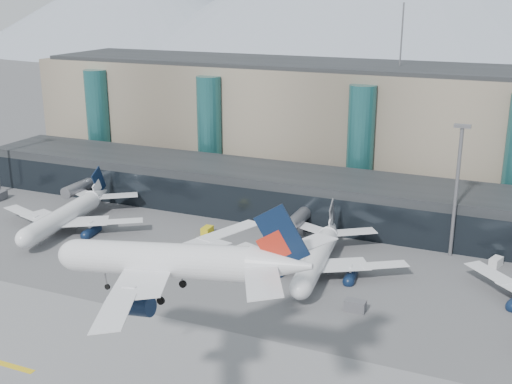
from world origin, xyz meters
TOP-DOWN VIEW (x-y plane):
  - ground at (0.00, 0.00)m, footprint 900.00×900.00m
  - concourse at (-0.02, 57.73)m, footprint 170.00×27.00m
  - terminal_main at (-25.00, 90.00)m, footprint 130.00×30.00m
  - teal_towers at (-14.99, 74.01)m, footprint 116.40×19.40m
  - lightmast_mid at (30.00, 48.00)m, footprint 3.00×1.20m
  - hero_jet at (7.17, -13.86)m, footprint 33.90×34.92m
  - jet_parked_left at (-47.31, 32.42)m, footprint 35.08×35.00m
  - jet_parked_mid at (8.67, 32.36)m, footprint 33.53×33.32m
  - veh_a at (-26.13, 22.40)m, footprint 3.38×2.02m
  - veh_b at (-18.16, 39.54)m, footprint 1.74×2.81m
  - veh_c at (19.00, 18.81)m, footprint 3.35×1.78m
  - veh_d at (38.41, 46.00)m, footprint 2.52×3.36m
  - veh_f at (-75.26, 40.30)m, footprint 2.39×3.81m
  - veh_h at (-20.00, 19.87)m, footprint 4.44×3.59m

SIDE VIEW (x-z plane):
  - ground at x=0.00m, z-range 0.00..0.00m
  - veh_b at x=-18.16m, z-range 0.00..1.62m
  - veh_d at x=38.41m, z-range 0.00..1.71m
  - veh_a at x=-26.13m, z-range 0.00..1.85m
  - veh_c at x=19.00m, z-range 0.00..1.86m
  - veh_f at x=-75.26m, z-range 0.00..2.00m
  - veh_h at x=-20.00m, z-range 0.00..2.17m
  - jet_parked_mid at x=8.67m, z-range -1.32..9.54m
  - jet_parked_left at x=-47.31m, z-range -1.39..10.00m
  - concourse at x=-0.02m, z-range -0.03..9.97m
  - teal_towers at x=-14.99m, z-range -8.99..37.01m
  - lightmast_mid at x=30.00m, z-range 1.62..27.22m
  - terminal_main at x=-25.00m, z-range -0.06..30.94m
  - hero_jet at x=7.17m, z-range 14.97..26.21m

